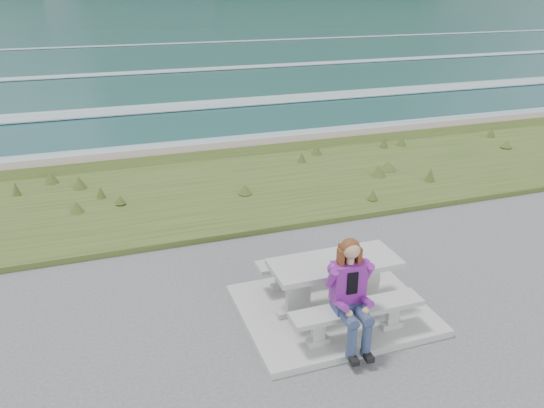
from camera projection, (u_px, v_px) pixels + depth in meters
name	position (u px, v px, depth m)	size (l,w,h in m)	color
concrete_slab	(333.00, 310.00, 7.61)	(2.60, 2.10, 0.10)	#A4A49E
picnic_table	(335.00, 271.00, 7.37)	(1.80, 0.75, 0.75)	#A4A49E
bench_landward	(357.00, 313.00, 6.85)	(1.80, 0.35, 0.45)	#A4A49E
bench_seaward	(314.00, 263.00, 8.07)	(1.80, 0.35, 0.45)	#A4A49E
grass_verge	(238.00, 192.00, 11.99)	(160.00, 4.50, 0.22)	#304A1C
shore_drop	(210.00, 155.00, 14.51)	(160.00, 0.80, 2.20)	#6E6252
ocean	(144.00, 97.00, 30.15)	(1600.00, 1600.00, 0.09)	#1B4C4E
seated_woman	(352.00, 309.00, 6.61)	(0.43, 0.73, 1.43)	navy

